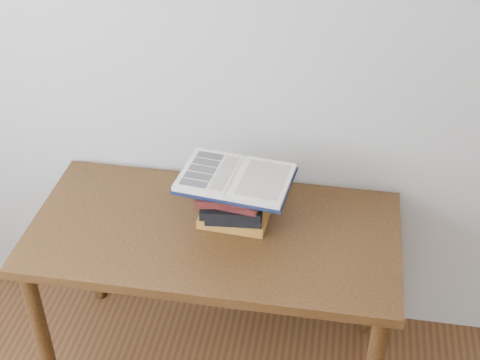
# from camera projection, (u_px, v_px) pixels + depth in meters

# --- Properties ---
(desk) EXTENTS (1.36, 0.68, 0.73)m
(desk) POSITION_uv_depth(u_px,v_px,m) (214.00, 249.00, 2.51)
(desk) COLOR #4E3513
(desk) RESTS_ON ground
(book_stack) EXTENTS (0.27, 0.21, 0.19)m
(book_stack) POSITION_uv_depth(u_px,v_px,m) (233.00, 201.00, 2.44)
(book_stack) COLOR #9F5924
(book_stack) RESTS_ON desk
(open_book) EXTENTS (0.42, 0.32, 0.03)m
(open_book) POSITION_uv_depth(u_px,v_px,m) (236.00, 178.00, 2.37)
(open_book) COLOR black
(open_book) RESTS_ON book_stack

